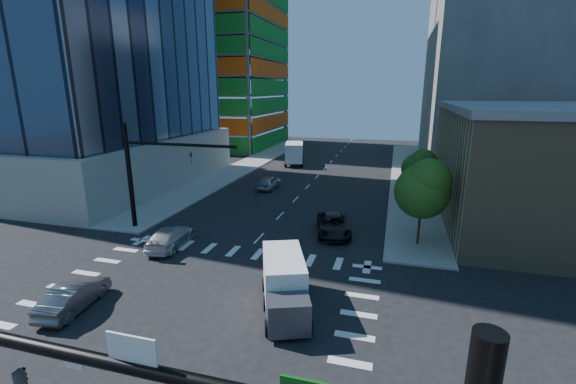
% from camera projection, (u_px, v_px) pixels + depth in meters
% --- Properties ---
extents(ground, '(160.00, 160.00, 0.00)m').
position_uv_depth(ground, '(183.00, 319.00, 20.50)').
color(ground, black).
rests_on(ground, ground).
extents(road_markings, '(20.00, 20.00, 0.01)m').
position_uv_depth(road_markings, '(183.00, 319.00, 20.50)').
color(road_markings, silver).
rests_on(road_markings, ground).
extents(sidewalk_ne, '(5.00, 60.00, 0.15)m').
position_uv_depth(sidewalk_ne, '(409.00, 175.00, 54.43)').
color(sidewalk_ne, gray).
rests_on(sidewalk_ne, ground).
extents(sidewalk_nw, '(5.00, 60.00, 0.15)m').
position_uv_depth(sidewalk_nw, '(245.00, 166.00, 60.95)').
color(sidewalk_nw, gray).
rests_on(sidewalk_nw, ground).
extents(construction_building, '(25.16, 34.50, 70.60)m').
position_uv_depth(construction_building, '(213.00, 25.00, 78.88)').
color(construction_building, slate).
rests_on(construction_building, ground).
extents(commercial_building, '(20.50, 22.50, 10.60)m').
position_uv_depth(commercial_building, '(571.00, 168.00, 33.08)').
color(commercial_building, '#8E7652').
rests_on(commercial_building, ground).
extents(bg_building_ne, '(24.00, 30.00, 28.00)m').
position_uv_depth(bg_building_ne, '(510.00, 75.00, 61.00)').
color(bg_building_ne, '#5E5955').
rests_on(bg_building_ne, ground).
extents(signal_mast_nw, '(10.20, 0.40, 9.00)m').
position_uv_depth(signal_mast_nw, '(144.00, 167.00, 32.38)').
color(signal_mast_nw, black).
rests_on(signal_mast_nw, sidewalk_nw).
extents(tree_south, '(4.16, 4.16, 6.82)m').
position_uv_depth(tree_south, '(425.00, 188.00, 28.93)').
color(tree_south, '#382316').
rests_on(tree_south, sidewalk_ne).
extents(tree_north, '(3.54, 3.52, 5.78)m').
position_uv_depth(tree_north, '(420.00, 167.00, 40.20)').
color(tree_north, '#382316').
rests_on(tree_north, sidewalk_ne).
extents(car_nb_far, '(3.86, 6.18, 1.59)m').
position_uv_depth(car_nb_far, '(333.00, 225.00, 32.44)').
color(car_nb_far, black).
rests_on(car_nb_far, ground).
extents(car_sb_near, '(2.77, 5.58, 1.56)m').
position_uv_depth(car_sb_near, '(170.00, 237.00, 29.82)').
color(car_sb_near, silver).
rests_on(car_sb_near, ground).
extents(car_sb_mid, '(2.06, 4.79, 1.61)m').
position_uv_depth(car_sb_mid, '(269.00, 182.00, 47.27)').
color(car_sb_mid, '#A6A7AE').
rests_on(car_sb_mid, ground).
extents(car_sb_cross, '(2.22, 4.83, 1.53)m').
position_uv_depth(car_sb_cross, '(74.00, 296.00, 21.35)').
color(car_sb_cross, '#525157').
rests_on(car_sb_cross, ground).
extents(box_truck_near, '(4.18, 6.01, 2.90)m').
position_uv_depth(box_truck_near, '(285.00, 290.00, 20.96)').
color(box_truck_near, black).
rests_on(box_truck_near, ground).
extents(box_truck_far, '(4.38, 7.31, 3.58)m').
position_uv_depth(box_truck_far, '(294.00, 154.00, 62.81)').
color(box_truck_far, black).
rests_on(box_truck_far, ground).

